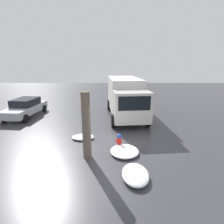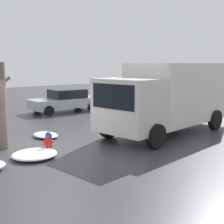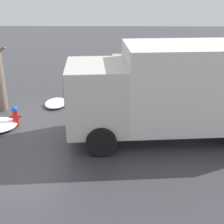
% 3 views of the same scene
% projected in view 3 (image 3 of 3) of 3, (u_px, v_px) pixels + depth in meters
% --- Properties ---
extents(ground_plane, '(60.00, 60.00, 0.00)m').
position_uv_depth(ground_plane, '(17.00, 125.00, 11.23)').
color(ground_plane, '#38383D').
extents(fire_hydrant, '(0.43, 0.33, 0.73)m').
position_uv_depth(fire_hydrant, '(15.00, 116.00, 11.10)').
color(fire_hydrant, red).
rests_on(fire_hydrant, ground_plane).
extents(delivery_truck, '(7.10, 3.13, 3.04)m').
position_uv_depth(delivery_truck, '(181.00, 88.00, 9.91)').
color(delivery_truck, beige).
rests_on(delivery_truck, ground_plane).
extents(parked_car, '(4.53, 2.29, 1.43)m').
position_uv_depth(parked_car, '(150.00, 60.00, 17.87)').
color(parked_car, '#ADB2B7').
rests_on(parked_car, ground_plane).
extents(snow_pile_by_tree, '(0.90, 1.29, 0.19)m').
position_uv_depth(snow_pile_by_tree, '(56.00, 103.00, 13.11)').
color(snow_pile_by_tree, white).
rests_on(snow_pile_by_tree, ground_plane).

